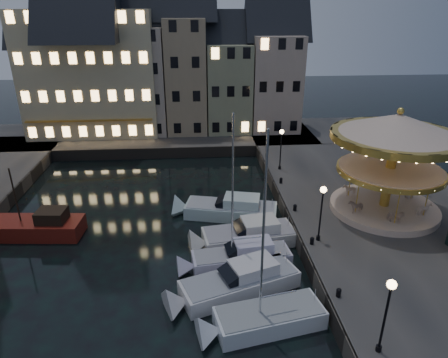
{
  "coord_description": "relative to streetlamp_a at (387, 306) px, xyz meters",
  "views": [
    {
      "loc": [
        -1.34,
        -22.77,
        16.63
      ],
      "look_at": [
        1.0,
        8.0,
        3.2
      ],
      "focal_mm": 32.0,
      "sensor_mm": 36.0,
      "label": 1
    }
  ],
  "objects": [
    {
      "name": "townhouse_na",
      "position": [
        -26.7,
        39.0,
        3.76
      ],
      "size": [
        5.5,
        8.0,
        12.8
      ],
      "color": "gray",
      "rests_on": "quay_north"
    },
    {
      "name": "streetlamp_a",
      "position": [
        0.0,
        0.0,
        0.0
      ],
      "size": [
        0.44,
        0.44,
        4.17
      ],
      "color": "black",
      "rests_on": "quay_east"
    },
    {
      "name": "bollard_c",
      "position": [
        -0.6,
        14.5,
        -2.41
      ],
      "size": [
        0.3,
        0.3,
        0.57
      ],
      "color": "black",
      "rests_on": "quay_east"
    },
    {
      "name": "ground",
      "position": [
        -7.2,
        9.0,
        -4.02
      ],
      "size": [
        160.0,
        160.0,
        0.0
      ],
      "primitive_type": "plane",
      "color": "black",
      "rests_on": "ground"
    },
    {
      "name": "quay_north",
      "position": [
        -15.2,
        37.0,
        -3.37
      ],
      "size": [
        44.0,
        12.0,
        1.3
      ],
      "primitive_type": "cube",
      "color": "#474442",
      "rests_on": "ground"
    },
    {
      "name": "motorboat_b",
      "position": [
        -6.37,
        6.36,
        -3.37
      ],
      "size": [
        8.47,
        5.09,
        2.15
      ],
      "color": "silver",
      "rests_on": "ground"
    },
    {
      "name": "quaywall_e",
      "position": [
        -1.2,
        15.0,
        -3.37
      ],
      "size": [
        0.15,
        44.0,
        1.3
      ],
      "primitive_type": "cube",
      "color": "#47423A",
      "rests_on": "ground"
    },
    {
      "name": "townhouse_nf",
      "position": [
        2.05,
        39.0,
        4.26
      ],
      "size": [
        6.82,
        8.0,
        13.8
      ],
      "color": "tan",
      "rests_on": "quay_north"
    },
    {
      "name": "motorboat_a",
      "position": [
        -5.24,
        3.25,
        -3.48
      ],
      "size": [
        7.22,
        3.59,
        11.92
      ],
      "color": "silver",
      "rests_on": "ground"
    },
    {
      "name": "townhouse_nd",
      "position": [
        -9.45,
        39.0,
        5.26
      ],
      "size": [
        5.5,
        8.0,
        15.8
      ],
      "color": "#9B8769",
      "rests_on": "quay_north"
    },
    {
      "name": "quay_east",
      "position": [
        6.8,
        15.0,
        -3.37
      ],
      "size": [
        16.0,
        56.0,
        1.3
      ],
      "primitive_type": "cube",
      "color": "#474442",
      "rests_on": "ground"
    },
    {
      "name": "townhouse_ne",
      "position": [
        -4.0,
        39.0,
        3.76
      ],
      "size": [
        6.16,
        8.0,
        12.8
      ],
      "color": "gray",
      "rests_on": "quay_north"
    },
    {
      "name": "carousel",
      "position": [
        6.59,
        13.95,
        2.88
      ],
      "size": [
        9.72,
        9.72,
        8.51
      ],
      "color": "beige",
      "rests_on": "quay_east"
    },
    {
      "name": "townhouse_nc",
      "position": [
        -15.2,
        39.0,
        4.76
      ],
      "size": [
        6.82,
        8.0,
        14.8
      ],
      "color": "#B09F8E",
      "rests_on": "quay_north"
    },
    {
      "name": "motorboat_e",
      "position": [
        -6.05,
        16.34,
        -3.37
      ],
      "size": [
        8.83,
        4.38,
        2.15
      ],
      "color": "silver",
      "rests_on": "ground"
    },
    {
      "name": "streetlamp_d",
      "position": [
        11.3,
        17.0,
        0.0
      ],
      "size": [
        0.44,
        0.44,
        4.17
      ],
      "color": "black",
      "rests_on": "quay_east"
    },
    {
      "name": "motorboat_d",
      "position": [
        -5.1,
        11.9,
        -3.38
      ],
      "size": [
        8.06,
        3.65,
        2.15
      ],
      "color": "silver",
      "rests_on": "ground"
    },
    {
      "name": "bollard_d",
      "position": [
        -0.6,
        20.0,
        -2.41
      ],
      "size": [
        0.3,
        0.3,
        0.57
      ],
      "color": "black",
      "rests_on": "quay_east"
    },
    {
      "name": "streetlamp_c",
      "position": [
        0.0,
        23.5,
        0.0
      ],
      "size": [
        0.44,
        0.44,
        4.17
      ],
      "color": "black",
      "rests_on": "quay_east"
    },
    {
      "name": "red_fishing_boat",
      "position": [
        -21.08,
        14.36,
        -3.32
      ],
      "size": [
        7.46,
        3.12,
        5.88
      ],
      "color": "maroon",
      "rests_on": "ground"
    },
    {
      "name": "hotel_corner",
      "position": [
        -21.2,
        39.0,
        5.76
      ],
      "size": [
        17.6,
        9.0,
        16.8
      ],
      "color": "#C7BC92",
      "rests_on": "quay_north"
    },
    {
      "name": "bollard_b",
      "position": [
        -0.6,
        9.5,
        -2.41
      ],
      "size": [
        0.3,
        0.3,
        0.57
      ],
      "color": "black",
      "rests_on": "quay_east"
    },
    {
      "name": "quaywall_n",
      "position": [
        -13.2,
        31.0,
        -3.37
      ],
      "size": [
        48.0,
        0.15,
        1.3
      ],
      "primitive_type": "cube",
      "color": "#47423A",
      "rests_on": "ground"
    },
    {
      "name": "townhouse_nb",
      "position": [
        -21.25,
        39.0,
        4.26
      ],
      "size": [
        6.16,
        8.0,
        13.8
      ],
      "color": "slate",
      "rests_on": "quay_north"
    },
    {
      "name": "motorboat_c",
      "position": [
        -6.0,
        9.03,
        -3.34
      ],
      "size": [
        7.85,
        2.8,
        10.36
      ],
      "color": "silver",
      "rests_on": "ground"
    },
    {
      "name": "streetlamp_b",
      "position": [
        0.0,
        10.0,
        0.0
      ],
      "size": [
        0.44,
        0.44,
        4.17
      ],
      "color": "black",
      "rests_on": "quay_east"
    },
    {
      "name": "bollard_a",
      "position": [
        -0.6,
        4.0,
        -2.41
      ],
      "size": [
        0.3,
        0.3,
        0.57
      ],
      "color": "black",
      "rests_on": "quay_east"
    }
  ]
}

